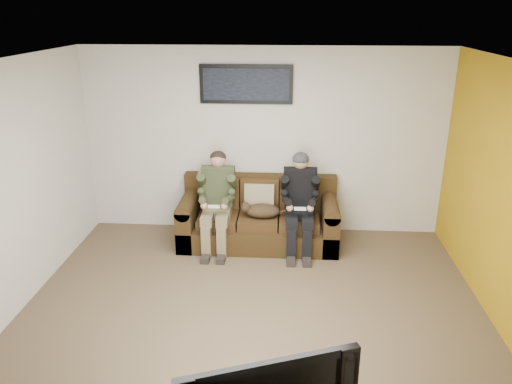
# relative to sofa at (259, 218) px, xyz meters

# --- Properties ---
(floor) EXTENTS (5.00, 5.00, 0.00)m
(floor) POSITION_rel_sofa_xyz_m (0.04, -1.83, -0.33)
(floor) COLOR brown
(floor) RESTS_ON ground
(ceiling) EXTENTS (5.00, 5.00, 0.00)m
(ceiling) POSITION_rel_sofa_xyz_m (0.04, -1.83, 2.27)
(ceiling) COLOR silver
(ceiling) RESTS_ON ground
(wall_back) EXTENTS (5.00, 0.00, 5.00)m
(wall_back) POSITION_rel_sofa_xyz_m (0.04, 0.42, 0.97)
(wall_back) COLOR beige
(wall_back) RESTS_ON ground
(wall_front) EXTENTS (5.00, 0.00, 5.00)m
(wall_front) POSITION_rel_sofa_xyz_m (0.04, -4.08, 0.97)
(wall_front) COLOR beige
(wall_front) RESTS_ON ground
(wall_left) EXTENTS (0.00, 4.50, 4.50)m
(wall_left) POSITION_rel_sofa_xyz_m (-2.46, -1.83, 0.97)
(wall_left) COLOR beige
(wall_left) RESTS_ON ground
(sofa) EXTENTS (2.13, 0.92, 0.87)m
(sofa) POSITION_rel_sofa_xyz_m (0.00, 0.00, 0.00)
(sofa) COLOR #352410
(sofa) RESTS_ON ground
(throw_pillow) EXTENTS (0.41, 0.19, 0.40)m
(throw_pillow) POSITION_rel_sofa_xyz_m (-0.00, 0.04, 0.29)
(throw_pillow) COLOR #927F60
(throw_pillow) RESTS_ON sofa
(throw_blanket) EXTENTS (0.44, 0.21, 0.08)m
(throw_blanket) POSITION_rel_sofa_xyz_m (-0.64, 0.27, 0.54)
(throw_blanket) COLOR tan
(throw_blanket) RESTS_ON sofa
(person_left) EXTENTS (0.51, 0.87, 1.28)m
(person_left) POSITION_rel_sofa_xyz_m (-0.55, -0.18, 0.39)
(person_left) COLOR #77694A
(person_left) RESTS_ON sofa
(person_right) EXTENTS (0.51, 0.86, 1.29)m
(person_right) POSITION_rel_sofa_xyz_m (0.55, -0.18, 0.39)
(person_right) COLOR black
(person_right) RESTS_ON sofa
(cat) EXTENTS (0.66, 0.26, 0.24)m
(cat) POSITION_rel_sofa_xyz_m (0.04, -0.19, 0.20)
(cat) COLOR #48331C
(cat) RESTS_ON sofa
(framed_poster) EXTENTS (1.25, 0.05, 0.52)m
(framed_poster) POSITION_rel_sofa_xyz_m (-0.20, 0.39, 1.77)
(framed_poster) COLOR black
(framed_poster) RESTS_ON wall_back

